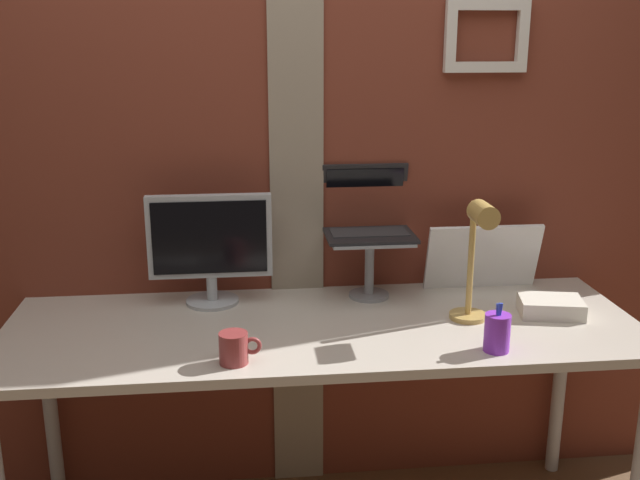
# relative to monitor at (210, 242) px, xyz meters

# --- Properties ---
(brick_wall_back) EXTENTS (3.47, 0.16, 2.69)m
(brick_wall_back) POSITION_rel_monitor_xyz_m (0.27, 0.18, 0.35)
(brick_wall_back) COLOR brown
(brick_wall_back) RESTS_ON ground_plane
(desk) EXTENTS (2.02, 0.71, 0.78)m
(desk) POSITION_rel_monitor_xyz_m (0.36, -0.23, -0.29)
(desk) COLOR beige
(desk) RESTS_ON ground_plane
(monitor) EXTENTS (0.41, 0.18, 0.38)m
(monitor) POSITION_rel_monitor_xyz_m (0.00, 0.00, 0.00)
(monitor) COLOR #ADB2B7
(monitor) RESTS_ON desk
(laptop_stand) EXTENTS (0.28, 0.22, 0.22)m
(laptop_stand) POSITION_rel_monitor_xyz_m (0.54, 0.00, -0.07)
(laptop_stand) COLOR gray
(laptop_stand) RESTS_ON desk
(laptop) EXTENTS (0.30, 0.27, 0.23)m
(laptop) POSITION_rel_monitor_xyz_m (0.54, 0.07, 0.07)
(laptop) COLOR black
(laptop) RESTS_ON laptop_stand
(whiteboard_panel) EXTENTS (0.41, 0.08, 0.25)m
(whiteboard_panel) POSITION_rel_monitor_xyz_m (0.96, 0.03, -0.09)
(whiteboard_panel) COLOR white
(whiteboard_panel) RESTS_ON desk
(desk_lamp) EXTENTS (0.12, 0.20, 0.40)m
(desk_lamp) POSITION_rel_monitor_xyz_m (0.83, -0.29, 0.04)
(desk_lamp) COLOR tan
(desk_lamp) RESTS_ON desk
(pen_cup) EXTENTS (0.08, 0.08, 0.15)m
(pen_cup) POSITION_rel_monitor_xyz_m (0.83, -0.49, -0.16)
(pen_cup) COLOR purple
(pen_cup) RESTS_ON desk
(coffee_mug) EXTENTS (0.12, 0.08, 0.09)m
(coffee_mug) POSITION_rel_monitor_xyz_m (0.08, -0.49, -0.17)
(coffee_mug) COLOR maroon
(coffee_mug) RESTS_ON desk
(paper_clutter_stack) EXTENTS (0.22, 0.18, 0.06)m
(paper_clutter_stack) POSITION_rel_monitor_xyz_m (1.11, -0.23, -0.19)
(paper_clutter_stack) COLOR silver
(paper_clutter_stack) RESTS_ON desk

